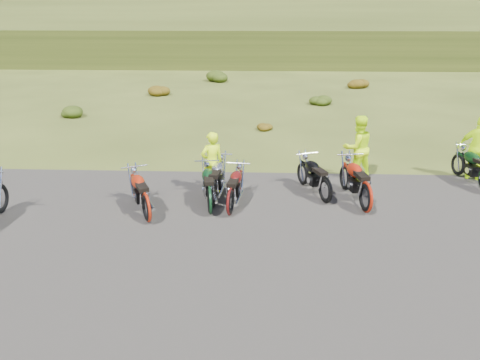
{
  "coord_description": "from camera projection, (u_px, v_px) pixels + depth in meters",
  "views": [
    {
      "loc": [
        -0.54,
        -9.26,
        4.75
      ],
      "look_at": [
        -0.99,
        1.31,
        0.79
      ],
      "focal_mm": 35.0,
      "sensor_mm": 36.0,
      "label": 1
    }
  ],
  "objects": [
    {
      "name": "ground",
      "position": [
        282.0,
        235.0,
        10.31
      ],
      "size": [
        300.0,
        300.0,
        0.0
      ],
      "primitive_type": "plane",
      "color": "#384316",
      "rests_on": "ground"
    },
    {
      "name": "gravel_pad",
      "position": [
        287.0,
        286.0,
        8.44
      ],
      "size": [
        20.0,
        12.0,
        0.04
      ],
      "primitive_type": "cube",
      "color": "black",
      "rests_on": "ground"
    },
    {
      "name": "hill_slope",
      "position": [
        265.0,
        47.0,
        57.09
      ],
      "size": [
        300.0,
        45.97,
        9.37
      ],
      "primitive_type": null,
      "rotation": [
        0.14,
        0.0,
        0.0
      ],
      "color": "#2E3913",
      "rests_on": "ground"
    },
    {
      "name": "hill_plateau",
      "position": [
        263.0,
        26.0,
        113.24
      ],
      "size": [
        300.0,
        90.0,
        9.17
      ],
      "primitive_type": "cube",
      "color": "#2E3913",
      "rests_on": "ground"
    },
    {
      "name": "shrub_1",
      "position": [
        70.0,
        110.0,
        21.13
      ],
      "size": [
        1.03,
        1.03,
        0.61
      ],
      "primitive_type": "ellipsoid",
      "color": "#20370D",
      "rests_on": "ground"
    },
    {
      "name": "shrub_2",
      "position": [
        158.0,
        89.0,
        25.95
      ],
      "size": [
        1.3,
        1.3,
        0.77
      ],
      "primitive_type": "ellipsoid",
      "color": "#5F390B",
      "rests_on": "ground"
    },
    {
      "name": "shrub_3",
      "position": [
        218.0,
        75.0,
        30.77
      ],
      "size": [
        1.56,
        1.56,
        0.92
      ],
      "primitive_type": "ellipsoid",
      "color": "#20370D",
      "rests_on": "ground"
    },
    {
      "name": "shrub_4",
      "position": [
        263.0,
        125.0,
        18.85
      ],
      "size": [
        0.77,
        0.77,
        0.45
      ],
      "primitive_type": "ellipsoid",
      "color": "#5F390B",
      "rests_on": "ground"
    },
    {
      "name": "shrub_5",
      "position": [
        320.0,
        99.0,
        23.67
      ],
      "size": [
        1.03,
        1.03,
        0.61
      ],
      "primitive_type": "ellipsoid",
      "color": "#20370D",
      "rests_on": "ground"
    },
    {
      "name": "shrub_6",
      "position": [
        357.0,
        82.0,
        28.49
      ],
      "size": [
        1.3,
        1.3,
        0.77
      ],
      "primitive_type": "ellipsoid",
      "color": "#5F390B",
      "rests_on": "ground"
    },
    {
      "name": "motorcycle_1",
      "position": [
        148.0,
        223.0,
        10.89
      ],
      "size": [
        1.48,
        2.08,
        1.04
      ],
      "primitive_type": null,
      "rotation": [
        0.0,
        0.0,
        2.03
      ],
      "color": "#9B200B",
      "rests_on": "ground"
    },
    {
      "name": "motorcycle_2",
      "position": [
        210.0,
        215.0,
        11.31
      ],
      "size": [
        0.95,
        2.03,
        1.02
      ],
      "primitive_type": null,
      "rotation": [
        0.0,
        0.0,
        1.73
      ],
      "color": "black",
      "rests_on": "ground"
    },
    {
      "name": "motorcycle_3",
      "position": [
        213.0,
        208.0,
        11.65
      ],
      "size": [
        0.84,
        2.1,
        1.08
      ],
      "primitive_type": null,
      "rotation": [
        0.0,
        0.0,
        1.49
      ],
      "color": "#A6A5AA",
      "rests_on": "ground"
    },
    {
      "name": "motorcycle_4",
      "position": [
        230.0,
        216.0,
        11.25
      ],
      "size": [
        0.88,
        1.96,
        0.99
      ],
      "primitive_type": null,
      "rotation": [
        0.0,
        0.0,
        1.43
      ],
      "color": "#500E0D",
      "rests_on": "ground"
    },
    {
      "name": "motorcycle_5",
      "position": [
        324.0,
        203.0,
        11.94
      ],
      "size": [
        1.31,
        2.07,
        1.03
      ],
      "primitive_type": null,
      "rotation": [
        0.0,
        0.0,
        1.93
      ],
      "color": "black",
      "rests_on": "ground"
    },
    {
      "name": "motorcycle_6",
      "position": [
        364.0,
        213.0,
        11.4
      ],
      "size": [
        1.09,
        2.26,
        1.13
      ],
      "primitive_type": null,
      "rotation": [
        0.0,
        0.0,
        1.75
      ],
      "color": "#981C0B",
      "rests_on": "ground"
    },
    {
      "name": "person_middle",
      "position": [
        212.0,
        164.0,
        12.29
      ],
      "size": [
        0.73,
        0.64,
        1.67
      ],
      "primitive_type": "imported",
      "rotation": [
        0.0,
        0.0,
        3.63
      ],
      "color": "#D1FC0D",
      "rests_on": "ground"
    },
    {
      "name": "person_right_a",
      "position": [
        357.0,
        149.0,
        13.3
      ],
      "size": [
        1.08,
        0.96,
        1.85
      ],
      "primitive_type": "imported",
      "rotation": [
        0.0,
        0.0,
        3.49
      ],
      "color": "#D1FC0D",
      "rests_on": "ground"
    },
    {
      "name": "person_right_b",
      "position": [
        478.0,
        149.0,
        13.26
      ],
      "size": [
        1.16,
        0.88,
        1.83
      ],
      "primitive_type": "imported",
      "rotation": [
        0.0,
        0.0,
        2.68
      ],
      "color": "#D1FC0D",
      "rests_on": "ground"
    }
  ]
}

